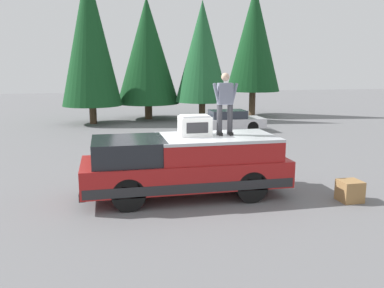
{
  "coord_description": "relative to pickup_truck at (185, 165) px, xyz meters",
  "views": [
    {
      "loc": [
        -10.83,
        2.23,
        3.53
      ],
      "look_at": [
        0.29,
        -0.18,
        1.35
      ],
      "focal_mm": 38.37,
      "sensor_mm": 36.0,
      "label": 1
    }
  ],
  "objects": [
    {
      "name": "ground_plane",
      "position": [
        0.21,
        -0.12,
        -0.87
      ],
      "size": [
        90.0,
        90.0,
        0.0
      ],
      "primitive_type": "plane",
      "color": "slate"
    },
    {
      "name": "pickup_truck",
      "position": [
        0.0,
        0.0,
        0.0
      ],
      "size": [
        2.01,
        5.54,
        1.65
      ],
      "color": "maroon",
      "rests_on": "ground"
    },
    {
      "name": "compressor_unit",
      "position": [
        0.16,
        -0.3,
        1.05
      ],
      "size": [
        0.65,
        0.84,
        0.56
      ],
      "color": "white",
      "rests_on": "pickup_truck"
    },
    {
      "name": "person_on_truck_bed",
      "position": [
        0.1,
        -1.13,
        1.68
      ],
      "size": [
        0.29,
        0.72,
        1.69
      ],
      "color": "#333338",
      "rests_on": "pickup_truck"
    },
    {
      "name": "parked_car_silver",
      "position": [
        10.5,
        -4.35,
        -0.29
      ],
      "size": [
        1.64,
        4.1,
        1.16
      ],
      "color": "silver",
      "rests_on": "ground"
    },
    {
      "name": "wooden_crate",
      "position": [
        -1.36,
        -4.16,
        -0.59
      ],
      "size": [
        0.56,
        0.56,
        0.56
      ],
      "primitive_type": "cube",
      "color": "olive",
      "rests_on": "ground"
    },
    {
      "name": "conifer_far_left",
      "position": [
        17.14,
        -8.3,
        4.47
      ],
      "size": [
        3.75,
        3.75,
        8.97
      ],
      "color": "#4C3826",
      "rests_on": "ground"
    },
    {
      "name": "conifer_left",
      "position": [
        15.25,
        -4.16,
        3.51
      ],
      "size": [
        3.46,
        3.46,
        7.56
      ],
      "color": "#4C3826",
      "rests_on": "ground"
    },
    {
      "name": "conifer_center_left",
      "position": [
        16.87,
        -0.84,
        3.59
      ],
      "size": [
        4.12,
        4.12,
        7.91
      ],
      "color": "#4C3826",
      "rests_on": "ground"
    },
    {
      "name": "conifer_center_right",
      "position": [
        15.24,
        2.76,
        4.35
      ],
      "size": [
        3.6,
        3.6,
        9.34
      ],
      "color": "#4C3826",
      "rests_on": "ground"
    }
  ]
}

